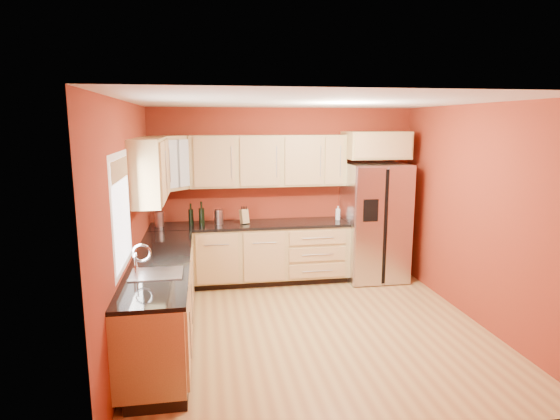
% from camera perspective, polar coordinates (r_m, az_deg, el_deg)
% --- Properties ---
extents(floor, '(4.00, 4.00, 0.00)m').
position_cam_1_polar(floor, '(5.67, 3.95, -14.18)').
color(floor, '#A77441').
rests_on(floor, ground).
extents(ceiling, '(4.00, 4.00, 0.00)m').
position_cam_1_polar(ceiling, '(5.16, 4.33, 13.06)').
color(ceiling, silver).
rests_on(ceiling, wall_back).
extents(wall_back, '(4.00, 0.04, 2.60)m').
position_cam_1_polar(wall_back, '(7.19, 0.41, 1.98)').
color(wall_back, maroon).
rests_on(wall_back, floor).
extents(wall_front, '(4.00, 0.04, 2.60)m').
position_cam_1_polar(wall_front, '(3.42, 12.06, -7.96)').
color(wall_front, maroon).
rests_on(wall_front, floor).
extents(wall_left, '(0.04, 4.00, 2.60)m').
position_cam_1_polar(wall_left, '(5.18, -17.92, -1.91)').
color(wall_left, maroon).
rests_on(wall_left, floor).
extents(wall_right, '(0.04, 4.00, 2.60)m').
position_cam_1_polar(wall_right, '(6.05, 22.89, -0.50)').
color(wall_right, maroon).
rests_on(wall_right, floor).
extents(base_cabinets_back, '(2.90, 0.60, 0.88)m').
position_cam_1_polar(base_cabinets_back, '(7.01, -3.63, -5.46)').
color(base_cabinets_back, '#A78B51').
rests_on(base_cabinets_back, floor).
extents(base_cabinets_left, '(0.60, 2.80, 0.88)m').
position_cam_1_polar(base_cabinets_left, '(5.39, -14.19, -10.79)').
color(base_cabinets_left, '#A78B51').
rests_on(base_cabinets_left, floor).
extents(countertop_back, '(2.90, 0.62, 0.04)m').
position_cam_1_polar(countertop_back, '(6.89, -3.67, -1.80)').
color(countertop_back, black).
rests_on(countertop_back, base_cabinets_back).
extents(countertop_left, '(0.62, 2.80, 0.04)m').
position_cam_1_polar(countertop_left, '(5.24, -14.31, -6.09)').
color(countertop_left, black).
rests_on(countertop_left, base_cabinets_left).
extents(upper_cabinets_back, '(2.30, 0.33, 0.75)m').
position_cam_1_polar(upper_cabinets_back, '(6.93, -1.40, 6.02)').
color(upper_cabinets_back, '#A78B51').
rests_on(upper_cabinets_back, wall_back).
extents(upper_cabinets_left, '(0.33, 1.35, 0.75)m').
position_cam_1_polar(upper_cabinets_left, '(5.79, -15.57, 4.75)').
color(upper_cabinets_left, '#A78B51').
rests_on(upper_cabinets_left, wall_left).
extents(corner_upper_cabinet, '(0.67, 0.67, 0.75)m').
position_cam_1_polar(corner_upper_cabinet, '(6.72, -13.34, 5.60)').
color(corner_upper_cabinet, '#A78B51').
rests_on(corner_upper_cabinet, wall_back).
extents(over_fridge_cabinet, '(0.92, 0.60, 0.40)m').
position_cam_1_polar(over_fridge_cabinet, '(7.19, 11.60, 7.77)').
color(over_fridge_cabinet, '#A78B51').
rests_on(over_fridge_cabinet, wall_back).
extents(refrigerator, '(0.90, 0.75, 1.78)m').
position_cam_1_polar(refrigerator, '(7.27, 11.47, -1.43)').
color(refrigerator, '#B2B2B7').
rests_on(refrigerator, floor).
extents(window, '(0.03, 0.90, 1.00)m').
position_cam_1_polar(window, '(4.65, -18.73, -0.20)').
color(window, white).
rests_on(window, wall_left).
extents(sink_faucet, '(0.50, 0.42, 0.30)m').
position_cam_1_polar(sink_faucet, '(4.72, -14.89, -5.83)').
color(sink_faucet, silver).
rests_on(sink_faucet, countertop_left).
extents(canister_left, '(0.15, 0.15, 0.21)m').
position_cam_1_polar(canister_left, '(6.88, -7.48, -0.82)').
color(canister_left, '#B2B2B7').
rests_on(canister_left, countertop_back).
extents(canister_right, '(0.16, 0.16, 0.21)m').
position_cam_1_polar(canister_right, '(6.87, -14.54, -1.08)').
color(canister_right, '#B2B2B7').
rests_on(canister_right, countertop_back).
extents(wine_bottle_a, '(0.08, 0.08, 0.32)m').
position_cam_1_polar(wine_bottle_a, '(6.85, -10.81, -0.51)').
color(wine_bottle_a, black).
rests_on(wine_bottle_a, countertop_back).
extents(wine_bottle_b, '(0.09, 0.09, 0.36)m').
position_cam_1_polar(wine_bottle_b, '(6.75, -9.54, -0.46)').
color(wine_bottle_b, black).
rests_on(wine_bottle_b, countertop_back).
extents(knife_block, '(0.13, 0.13, 0.21)m').
position_cam_1_polar(knife_block, '(6.87, -4.39, -0.78)').
color(knife_block, tan).
rests_on(knife_block, countertop_back).
extents(soap_dispenser, '(0.08, 0.08, 0.21)m').
position_cam_1_polar(soap_dispenser, '(7.17, 7.07, -0.35)').
color(soap_dispenser, white).
rests_on(soap_dispenser, countertop_back).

